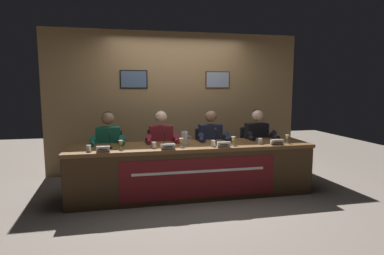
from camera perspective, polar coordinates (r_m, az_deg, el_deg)
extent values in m
plane|color=#70665B|center=(4.75, 0.00, -12.06)|extent=(12.00, 12.00, 0.00)
cube|color=#937047|center=(5.90, -2.87, 4.59)|extent=(4.73, 0.12, 2.60)
cube|color=black|center=(5.76, -10.65, 8.70)|extent=(0.49, 0.02, 0.33)
cube|color=slate|center=(5.74, -10.65, 8.70)|extent=(0.45, 0.01, 0.29)
cube|color=#4C3319|center=(6.00, 4.73, 8.73)|extent=(0.48, 0.02, 0.32)
cube|color=#8C99AD|center=(5.99, 4.76, 8.73)|extent=(0.44, 0.01, 0.28)
cube|color=brown|center=(4.56, 0.00, -3.43)|extent=(3.53, 0.78, 0.05)
cube|color=#402A16|center=(4.30, 1.04, -9.25)|extent=(3.47, 0.04, 0.70)
cube|color=#402A16|center=(4.62, -21.56, -8.58)|extent=(0.08, 0.70, 0.70)
cube|color=#402A16|center=(5.27, 18.73, -6.55)|extent=(0.08, 0.70, 0.70)
cube|color=maroon|center=(4.29, 1.48, -9.31)|extent=(2.16, 0.01, 0.55)
cube|color=white|center=(4.25, 1.50, -8.08)|extent=(1.84, 0.00, 0.04)
cylinder|color=black|center=(5.13, -14.80, -10.69)|extent=(0.44, 0.44, 0.02)
cylinder|color=black|center=(5.07, -14.88, -8.41)|extent=(0.05, 0.05, 0.40)
cube|color=#232328|center=(5.02, -14.96, -6.05)|extent=(0.44, 0.44, 0.03)
cube|color=#232328|center=(5.17, -14.93, -3.01)|extent=(0.40, 0.05, 0.44)
cylinder|color=black|center=(4.74, -16.31, -9.53)|extent=(0.10, 0.10, 0.45)
cylinder|color=black|center=(4.73, -13.87, -9.49)|extent=(0.10, 0.10, 0.45)
cylinder|color=black|center=(4.82, -16.30, -5.86)|extent=(0.13, 0.34, 0.13)
cylinder|color=black|center=(4.80, -13.91, -5.81)|extent=(0.13, 0.34, 0.13)
cube|color=#196047|center=(4.93, -15.09, -2.67)|extent=(0.36, 0.20, 0.48)
sphere|color=#8E664C|center=(4.86, -15.25, 1.65)|extent=(0.19, 0.19, 0.19)
sphere|color=black|center=(4.87, -15.24, 1.84)|extent=(0.17, 0.17, 0.17)
cylinder|color=#196047|center=(4.84, -17.64, -2.69)|extent=(0.09, 0.30, 0.25)
cylinder|color=#196047|center=(4.82, -12.67, -2.58)|extent=(0.09, 0.30, 0.25)
cylinder|color=#196047|center=(4.68, -17.84, -2.82)|extent=(0.07, 0.24, 0.07)
cylinder|color=#196047|center=(4.66, -12.69, -2.70)|extent=(0.07, 0.24, 0.07)
cube|color=white|center=(4.16, -16.05, -3.86)|extent=(0.17, 0.03, 0.08)
cube|color=white|center=(4.19, -16.02, -3.77)|extent=(0.17, 0.03, 0.08)
cube|color=black|center=(4.15, -16.05, -3.86)|extent=(0.12, 0.01, 0.01)
cylinder|color=white|center=(4.30, -12.94, -3.91)|extent=(0.06, 0.06, 0.00)
cylinder|color=white|center=(4.29, -12.95, -3.53)|extent=(0.01, 0.01, 0.05)
cone|color=white|center=(4.28, -12.97, -2.74)|extent=(0.06, 0.06, 0.06)
cylinder|color=orange|center=(4.28, -12.97, -2.82)|extent=(0.04, 0.04, 0.04)
cylinder|color=silver|center=(4.26, -18.47, -3.65)|extent=(0.06, 0.06, 0.08)
cylinder|color=silver|center=(4.26, -18.46, -3.87)|extent=(0.05, 0.05, 0.05)
cylinder|color=black|center=(4.41, -14.86, -3.59)|extent=(0.06, 0.06, 0.02)
cylinder|color=black|center=(4.45, -14.86, -2.18)|extent=(0.01, 0.13, 0.18)
sphere|color=#2D2D2D|center=(4.50, -14.86, -0.92)|extent=(0.03, 0.03, 0.03)
cylinder|color=black|center=(5.15, -5.63, -10.42)|extent=(0.44, 0.44, 0.02)
cylinder|color=black|center=(5.09, -5.66, -8.14)|extent=(0.05, 0.05, 0.40)
cube|color=#232328|center=(5.04, -5.69, -5.78)|extent=(0.44, 0.44, 0.03)
cube|color=#232328|center=(5.19, -5.96, -2.76)|extent=(0.40, 0.05, 0.44)
cylinder|color=black|center=(4.74, -6.41, -9.26)|extent=(0.10, 0.10, 0.45)
cylinder|color=black|center=(4.77, -3.98, -9.16)|extent=(0.10, 0.10, 0.45)
cylinder|color=black|center=(4.82, -6.63, -5.60)|extent=(0.13, 0.34, 0.13)
cylinder|color=black|center=(4.84, -4.26, -5.51)|extent=(0.13, 0.34, 0.13)
cube|color=maroon|center=(4.95, -5.70, -2.42)|extent=(0.36, 0.20, 0.48)
sphere|color=beige|center=(4.88, -5.73, 1.89)|extent=(0.19, 0.19, 0.19)
sphere|color=gray|center=(4.89, -5.75, 2.08)|extent=(0.17, 0.17, 0.17)
cylinder|color=maroon|center=(4.83, -8.05, -2.45)|extent=(0.09, 0.30, 0.25)
cylinder|color=maroon|center=(4.87, -3.12, -2.30)|extent=(0.09, 0.30, 0.25)
cylinder|color=maroon|center=(4.67, -7.92, -2.57)|extent=(0.07, 0.24, 0.07)
cylinder|color=maroon|center=(4.72, -2.82, -2.41)|extent=(0.07, 0.24, 0.07)
cube|color=white|center=(4.17, -4.40, -3.55)|extent=(0.19, 0.03, 0.08)
cube|color=white|center=(4.21, -4.46, -3.47)|extent=(0.19, 0.03, 0.08)
cube|color=black|center=(4.17, -4.39, -3.56)|extent=(0.13, 0.01, 0.01)
cylinder|color=white|center=(4.37, -1.99, -3.55)|extent=(0.06, 0.06, 0.00)
cylinder|color=white|center=(4.36, -1.99, -3.17)|extent=(0.01, 0.01, 0.05)
cone|color=white|center=(4.35, -2.00, -2.39)|extent=(0.06, 0.06, 0.06)
cylinder|color=yellow|center=(4.36, -2.00, -2.48)|extent=(0.04, 0.04, 0.04)
cylinder|color=silver|center=(4.31, -7.04, -3.21)|extent=(0.06, 0.06, 0.08)
cylinder|color=silver|center=(4.31, -7.04, -3.43)|extent=(0.05, 0.05, 0.05)
cylinder|color=black|center=(4.46, -4.99, -3.24)|extent=(0.06, 0.06, 0.02)
cylinder|color=black|center=(4.51, -5.10, -1.85)|extent=(0.01, 0.13, 0.18)
sphere|color=#2D2D2D|center=(4.56, -5.21, -0.61)|extent=(0.03, 0.03, 0.03)
cylinder|color=black|center=(5.29, 3.23, -9.90)|extent=(0.44, 0.44, 0.02)
cylinder|color=black|center=(5.24, 3.25, -7.68)|extent=(0.05, 0.05, 0.40)
cube|color=#232328|center=(5.18, 3.27, -5.39)|extent=(0.44, 0.44, 0.03)
cube|color=#232328|center=(5.33, 2.72, -2.46)|extent=(0.40, 0.05, 0.44)
cylinder|color=black|center=(4.88, 3.19, -8.75)|extent=(0.10, 0.10, 0.45)
cylinder|color=black|center=(4.94, 5.45, -8.59)|extent=(0.10, 0.10, 0.45)
cylinder|color=black|center=(4.96, 2.76, -5.20)|extent=(0.13, 0.34, 0.13)
cylinder|color=black|center=(5.01, 4.98, -5.09)|extent=(0.13, 0.34, 0.13)
cube|color=#1E2338|center=(5.10, 3.38, -2.11)|extent=(0.36, 0.20, 0.48)
sphere|color=#8E664C|center=(5.03, 3.47, 2.07)|extent=(0.19, 0.19, 0.19)
sphere|color=#331E0F|center=(5.04, 3.43, 2.25)|extent=(0.17, 0.17, 0.17)
cylinder|color=#1E2338|center=(4.95, 1.34, -2.15)|extent=(0.09, 0.30, 0.25)
cylinder|color=#1E2338|center=(5.06, 5.98, -1.98)|extent=(0.09, 0.30, 0.25)
cylinder|color=#1E2338|center=(4.79, 1.78, -2.25)|extent=(0.07, 0.24, 0.07)
cylinder|color=#1E2338|center=(4.91, 6.55, -2.07)|extent=(0.07, 0.24, 0.07)
cube|color=white|center=(4.34, 5.90, -3.15)|extent=(0.18, 0.03, 0.08)
cube|color=white|center=(4.37, 5.76, -3.07)|extent=(0.18, 0.03, 0.08)
cube|color=black|center=(4.34, 5.91, -3.15)|extent=(0.13, 0.01, 0.01)
cylinder|color=white|center=(4.54, 7.58, -3.20)|extent=(0.06, 0.06, 0.00)
cylinder|color=white|center=(4.54, 7.59, -2.83)|extent=(0.01, 0.01, 0.05)
cone|color=white|center=(4.53, 7.60, -2.08)|extent=(0.06, 0.06, 0.06)
cylinder|color=yellow|center=(4.53, 7.60, -2.17)|extent=(0.04, 0.04, 0.04)
cylinder|color=silver|center=(4.41, 3.94, -2.94)|extent=(0.06, 0.06, 0.08)
cylinder|color=silver|center=(4.41, 3.94, -3.15)|extent=(0.05, 0.05, 0.05)
cylinder|color=black|center=(4.61, 4.73, -2.90)|extent=(0.06, 0.06, 0.02)
cylinder|color=black|center=(4.65, 4.52, -1.55)|extent=(0.01, 0.13, 0.18)
sphere|color=#2D2D2D|center=(4.70, 4.32, -0.35)|extent=(0.03, 0.03, 0.03)
cylinder|color=black|center=(5.55, 11.42, -9.22)|extent=(0.44, 0.44, 0.02)
cylinder|color=black|center=(5.50, 11.47, -7.10)|extent=(0.05, 0.05, 0.40)
cube|color=#232328|center=(5.45, 11.53, -4.90)|extent=(0.44, 0.44, 0.03)
cube|color=#232328|center=(5.59, 10.78, -2.13)|extent=(0.40, 0.05, 0.44)
cylinder|color=black|center=(5.15, 12.00, -8.06)|extent=(0.10, 0.10, 0.45)
cylinder|color=black|center=(5.23, 14.02, -7.88)|extent=(0.10, 0.10, 0.45)
cylinder|color=black|center=(5.22, 11.41, -4.71)|extent=(0.13, 0.34, 0.13)
cylinder|color=black|center=(5.30, 13.41, -4.58)|extent=(0.13, 0.34, 0.13)
cube|color=black|center=(5.37, 11.74, -1.78)|extent=(0.36, 0.20, 0.48)
sphere|color=beige|center=(5.30, 11.93, 2.19)|extent=(0.19, 0.19, 0.19)
sphere|color=black|center=(5.31, 11.87, 2.37)|extent=(0.17, 0.17, 0.17)
cylinder|color=black|center=(5.19, 10.06, -1.82)|extent=(0.09, 0.30, 0.25)
cylinder|color=black|center=(5.36, 14.23, -1.64)|extent=(0.09, 0.30, 0.25)
cylinder|color=black|center=(5.04, 10.74, -1.90)|extent=(0.07, 0.24, 0.07)
cylinder|color=black|center=(5.22, 15.01, -1.72)|extent=(0.07, 0.24, 0.07)
cube|color=white|center=(4.68, 15.46, -2.61)|extent=(0.20, 0.03, 0.08)
cube|color=white|center=(4.71, 15.27, -2.54)|extent=(0.20, 0.03, 0.08)
cube|color=black|center=(4.68, 15.47, -2.62)|extent=(0.14, 0.01, 0.01)
cylinder|color=white|center=(4.89, 17.05, -2.71)|extent=(0.06, 0.06, 0.00)
cylinder|color=white|center=(4.89, 17.07, -2.36)|extent=(0.01, 0.01, 0.05)
cone|color=white|center=(4.88, 17.09, -1.67)|extent=(0.06, 0.06, 0.06)
cylinder|color=yellow|center=(4.88, 17.09, -1.75)|extent=(0.04, 0.04, 0.04)
cylinder|color=silver|center=(4.69, 12.41, -2.46)|extent=(0.06, 0.06, 0.08)
cylinder|color=silver|center=(4.70, 12.41, -2.67)|extent=(0.05, 0.05, 0.05)
cylinder|color=black|center=(4.87, 14.64, -2.57)|extent=(0.06, 0.06, 0.02)
cylinder|color=black|center=(4.91, 14.35, -1.30)|extent=(0.01, 0.13, 0.18)
sphere|color=#2D2D2D|center=(4.96, 14.06, -0.16)|extent=(0.03, 0.03, 0.03)
cylinder|color=silver|center=(4.52, -1.36, -2.06)|extent=(0.10, 0.10, 0.18)
cylinder|color=silver|center=(4.50, -1.36, -0.85)|extent=(0.09, 0.09, 0.01)
sphere|color=silver|center=(4.50, -1.37, -0.67)|extent=(0.02, 0.02, 0.02)
torus|color=silver|center=(4.53, -0.52, -1.92)|extent=(0.07, 0.01, 0.07)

